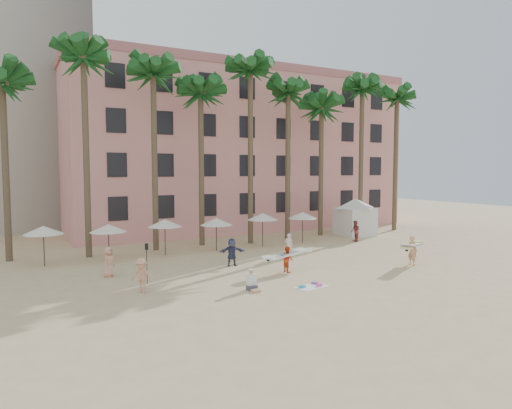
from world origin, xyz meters
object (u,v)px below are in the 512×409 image
Objects in this scene: pink_hotel at (234,153)px; carrier_yellow at (412,249)px; carrier_white at (287,258)px; cabana at (355,214)px.

carrier_yellow is at bearing -87.22° from pink_hotel.
carrier_yellow is at bearing -14.58° from carrier_white.
carrier_yellow is (-5.68, -12.29, -1.00)m from cabana.
cabana is at bearing 65.22° from carrier_yellow.
carrier_white is at bearing -143.95° from cabana.
cabana reaches higher than carrier_yellow.
pink_hotel reaches higher than carrier_white.
pink_hotel is 7.55× the size of cabana.
carrier_yellow is 0.88× the size of carrier_white.
carrier_yellow reaches higher than carrier_white.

